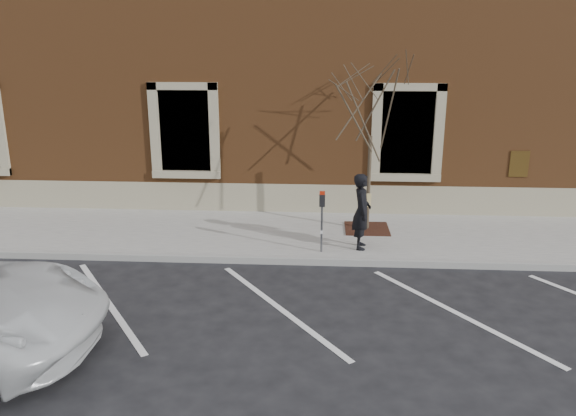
{
  "coord_description": "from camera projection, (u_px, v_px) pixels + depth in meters",
  "views": [
    {
      "loc": [
        0.76,
        -11.56,
        4.62
      ],
      "look_at": [
        0.0,
        0.6,
        1.1
      ],
      "focal_mm": 35.0,
      "sensor_mm": 36.0,
      "label": 1
    }
  ],
  "objects": [
    {
      "name": "sidewalk_near",
      "position": [
        291.0,
        235.0,
        14.06
      ],
      "size": [
        40.0,
        3.5,
        0.15
      ],
      "primitive_type": "cube",
      "color": "#BAB7AF",
      "rests_on": "ground"
    },
    {
      "name": "parking_stripes",
      "position": [
        279.0,
        307.0,
        10.3
      ],
      "size": [
        28.0,
        4.4,
        0.01
      ],
      "primitive_type": null,
      "color": "silver",
      "rests_on": "ground"
    },
    {
      "name": "man",
      "position": [
        362.0,
        211.0,
        12.7
      ],
      "size": [
        0.44,
        0.65,
        1.74
      ],
      "primitive_type": "imported",
      "rotation": [
        0.0,
        0.0,
        1.54
      ],
      "color": "black",
      "rests_on": "sidewalk_near"
    },
    {
      "name": "tree_grate",
      "position": [
        367.0,
        229.0,
        14.24
      ],
      "size": [
        1.1,
        1.1,
        0.03
      ],
      "primitive_type": "cube",
      "color": "#3D1E13",
      "rests_on": "sidewalk_near"
    },
    {
      "name": "ground",
      "position": [
        286.0,
        263.0,
        12.41
      ],
      "size": [
        120.0,
        120.0,
        0.0
      ],
      "primitive_type": "plane",
      "color": "#28282B",
      "rests_on": "ground"
    },
    {
      "name": "parking_meter",
      "position": [
        322.0,
        210.0,
        12.41
      ],
      "size": [
        0.13,
        0.1,
        1.4
      ],
      "rotation": [
        0.0,
        0.0,
        0.07
      ],
      "color": "#595B60",
      "rests_on": "sidewalk_near"
    },
    {
      "name": "sapling",
      "position": [
        372.0,
        109.0,
        13.41
      ],
      "size": [
        2.6,
        2.6,
        4.33
      ],
      "color": "#443729",
      "rests_on": "sidewalk_near"
    },
    {
      "name": "building_civic",
      "position": [
        301.0,
        66.0,
        18.72
      ],
      "size": [
        40.0,
        8.62,
        8.0
      ],
      "color": "brown",
      "rests_on": "ground"
    },
    {
      "name": "curb_near",
      "position": [
        286.0,
        261.0,
        12.34
      ],
      "size": [
        40.0,
        0.12,
        0.15
      ],
      "primitive_type": "cube",
      "color": "#9E9E99",
      "rests_on": "ground"
    }
  ]
}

